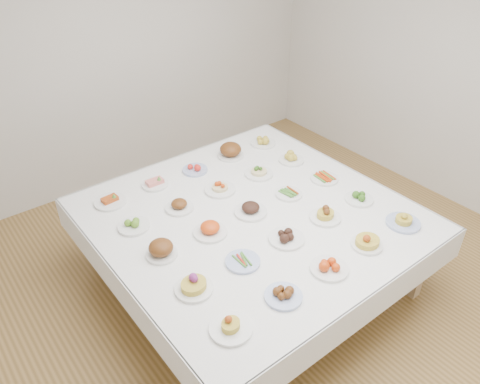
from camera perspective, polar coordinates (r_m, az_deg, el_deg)
room_envelope at (r=3.22m, az=4.86°, el=12.21°), size 5.02×5.02×2.81m
display_table at (r=3.85m, az=1.38°, el=-3.36°), size 2.39×2.39×0.75m
dish_0 at (r=2.90m, az=-1.15°, el=-15.74°), size 0.26×0.26×0.13m
dish_1 at (r=3.10m, az=5.33°, el=-12.21°), size 0.25×0.25×0.10m
dish_2 at (r=3.32m, az=10.88°, el=-8.65°), size 0.26×0.26×0.12m
dish_3 at (r=3.57m, az=15.32°, el=-5.50°), size 0.23×0.23×0.15m
dish_4 at (r=3.88m, az=19.38°, el=-3.03°), size 0.26×0.26×0.14m
dish_5 at (r=3.13m, az=-5.69°, el=-10.88°), size 0.25×0.25×0.15m
dish_6 at (r=3.34m, az=0.33°, el=-8.39°), size 0.25×0.25×0.05m
dish_7 at (r=3.53m, az=5.72°, el=-5.19°), size 0.27×0.27×0.12m
dish_8 at (r=3.78m, az=10.39°, el=-2.48°), size 0.25×0.25×0.14m
dish_9 at (r=4.06m, az=14.34°, el=-0.54°), size 0.23×0.23×0.10m
dish_10 at (r=3.42m, az=-9.61°, el=-6.76°), size 0.24×0.24×0.14m
dish_11 at (r=3.57m, az=-3.67°, el=-4.29°), size 0.26×0.26×0.14m
dish_12 at (r=3.78m, az=1.31°, el=-1.80°), size 0.26×0.26×0.14m
dish_13 at (r=4.03m, az=5.97°, el=-0.13°), size 0.23×0.23×0.05m
dish_14 at (r=4.29m, az=10.24°, el=1.77°), size 0.25×0.25×0.06m
dish_15 at (r=3.73m, az=-12.88°, el=-3.69°), size 0.24×0.24×0.10m
dish_16 at (r=3.86m, az=-7.43°, el=-1.42°), size 0.23×0.23×0.12m
dish_17 at (r=4.05m, az=-2.46°, el=0.86°), size 0.27×0.27×0.13m
dish_18 at (r=4.28m, az=2.32°, el=2.67°), size 0.25×0.25×0.12m
dish_19 at (r=4.52m, az=6.31°, el=4.25°), size 0.24×0.24×0.11m
dish_20 at (r=4.05m, az=-15.59°, el=-0.86°), size 0.26×0.26×0.10m
dish_21 at (r=4.20m, az=-10.35°, el=1.19°), size 0.23×0.23×0.09m
dish_22 at (r=4.36m, az=-5.52°, el=2.96°), size 0.23×0.23×0.09m
dish_23 at (r=4.56m, az=-1.16°, el=5.20°), size 0.27×0.27×0.16m
dish_24 at (r=4.80m, az=2.83°, el=6.38°), size 0.25×0.25×0.11m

